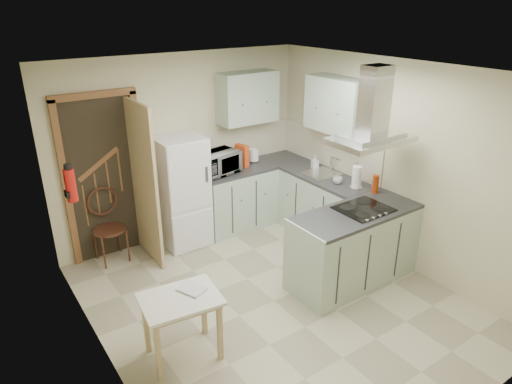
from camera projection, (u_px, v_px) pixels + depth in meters
floor at (274, 301)px, 5.09m from camera, size 4.20×4.20×0.00m
ceiling at (278, 72)px, 4.12m from camera, size 4.20×4.20×0.00m
back_wall at (183, 148)px, 6.19m from camera, size 3.60×0.00×3.60m
left_wall at (97, 250)px, 3.66m from camera, size 0.00×4.20×4.20m
right_wall at (394, 165)px, 5.55m from camera, size 0.00×4.20×4.20m
doorway at (105, 179)px, 5.67m from camera, size 1.10×0.12×2.10m
fridge at (182, 192)px, 6.05m from camera, size 0.60×0.60×1.50m
counter_back at (236, 198)px, 6.62m from camera, size 1.08×0.60×0.90m
counter_right at (311, 200)px, 6.56m from camera, size 0.60×1.95×0.90m
splashback at (242, 143)px, 6.73m from camera, size 1.68×0.02×0.50m
wall_cabinet_back at (247, 97)px, 6.33m from camera, size 0.85×0.35×0.70m
wall_cabinet_right at (337, 105)px, 5.87m from camera, size 0.35×0.90×0.70m
peninsula at (354, 246)px, 5.32m from camera, size 1.55×0.65×0.90m
hob at (364, 209)px, 5.20m from camera, size 0.58×0.50×0.01m
extractor_hood at (371, 140)px, 4.88m from camera, size 0.90×0.55×0.10m
sink at (321, 173)px, 6.25m from camera, size 0.45×0.40×0.01m
fire_extinguisher at (71, 185)px, 4.27m from camera, size 0.10×0.10×0.32m
drop_leaf_table at (182, 327)px, 4.19m from camera, size 0.76×0.61×0.65m
bentwood_chair at (110, 230)px, 5.73m from camera, size 0.40×0.40×0.87m
microwave at (218, 163)px, 6.21m from camera, size 0.61×0.47×0.31m
kettle at (254, 155)px, 6.67m from camera, size 0.17×0.17×0.21m
cereal_box at (242, 155)px, 6.49m from camera, size 0.12×0.22×0.31m
soap_bottle at (315, 162)px, 6.42m from camera, size 0.11×0.11×0.19m
paper_towel at (357, 177)px, 5.73m from camera, size 0.14×0.14×0.30m
cup at (338, 180)px, 5.90m from camera, size 0.15×0.15×0.09m
red_bottle at (375, 184)px, 5.60m from camera, size 0.10×0.10×0.23m
book at (185, 290)px, 4.09m from camera, size 0.26×0.29×0.11m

